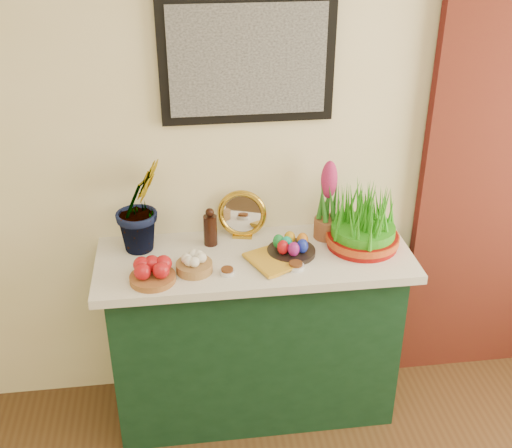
# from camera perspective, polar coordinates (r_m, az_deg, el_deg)

# --- Properties ---
(sideboard) EXTENTS (1.30, 0.45, 0.85)m
(sideboard) POSITION_cam_1_polar(r_m,az_deg,el_deg) (3.12, -0.12, -10.05)
(sideboard) COLOR #13351F
(sideboard) RESTS_ON ground
(tablecloth) EXTENTS (1.40, 0.55, 0.04)m
(tablecloth) POSITION_cam_1_polar(r_m,az_deg,el_deg) (2.86, -0.13, -3.05)
(tablecloth) COLOR white
(tablecloth) RESTS_ON sideboard
(hyacinth_green) EXTENTS (0.37, 0.36, 0.56)m
(hyacinth_green) POSITION_cam_1_polar(r_m,az_deg,el_deg) (2.82, -10.37, 2.87)
(hyacinth_green) COLOR #2A7420
(hyacinth_green) RESTS_ON tablecloth
(apple_bowl) EXTENTS (0.25, 0.25, 0.10)m
(apple_bowl) POSITION_cam_1_polar(r_m,az_deg,el_deg) (2.68, -9.21, -4.29)
(apple_bowl) COLOR brown
(apple_bowl) RESTS_ON tablecloth
(garlic_basket) EXTENTS (0.17, 0.17, 0.09)m
(garlic_basket) POSITION_cam_1_polar(r_m,az_deg,el_deg) (2.73, -5.52, -3.55)
(garlic_basket) COLOR #97693D
(garlic_basket) RESTS_ON tablecloth
(vinegar_cruet) EXTENTS (0.06, 0.06, 0.18)m
(vinegar_cruet) POSITION_cam_1_polar(r_m,az_deg,el_deg) (2.90, -4.08, -0.40)
(vinegar_cruet) COLOR black
(vinegar_cruet) RESTS_ON tablecloth
(mirror) EXTENTS (0.23, 0.10, 0.23)m
(mirror) POSITION_cam_1_polar(r_m,az_deg,el_deg) (2.95, -1.25, 0.85)
(mirror) COLOR gold
(mirror) RESTS_ON tablecloth
(book) EXTENTS (0.22, 0.26, 0.03)m
(book) POSITION_cam_1_polar(r_m,az_deg,el_deg) (2.74, -0.13, -3.74)
(book) COLOR gold
(book) RESTS_ON tablecloth
(spice_dish_left) EXTENTS (0.06, 0.06, 0.03)m
(spice_dish_left) POSITION_cam_1_polar(r_m,az_deg,el_deg) (2.71, -2.57, -4.23)
(spice_dish_left) COLOR silver
(spice_dish_left) RESTS_ON tablecloth
(spice_dish_right) EXTENTS (0.07, 0.07, 0.03)m
(spice_dish_right) POSITION_cam_1_polar(r_m,az_deg,el_deg) (2.75, 3.55, -3.74)
(spice_dish_right) COLOR silver
(spice_dish_right) RESTS_ON tablecloth
(egg_plate) EXTENTS (0.27, 0.27, 0.09)m
(egg_plate) POSITION_cam_1_polar(r_m,az_deg,el_deg) (2.84, 3.13, -2.07)
(egg_plate) COLOR black
(egg_plate) RESTS_ON tablecloth
(hyacinth_pink) EXTENTS (0.12, 0.12, 0.38)m
(hyacinth_pink) POSITION_cam_1_polar(r_m,az_deg,el_deg) (2.93, 6.40, 1.79)
(hyacinth_pink) COLOR brown
(hyacinth_pink) RESTS_ON tablecloth
(wheatgrass_sabzeh) EXTENTS (0.33, 0.33, 0.27)m
(wheatgrass_sabzeh) POSITION_cam_1_polar(r_m,az_deg,el_deg) (2.91, 9.56, 0.15)
(wheatgrass_sabzeh) COLOR maroon
(wheatgrass_sabzeh) RESTS_ON tablecloth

